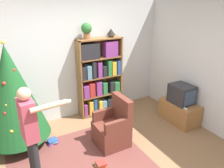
# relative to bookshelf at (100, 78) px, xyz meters

# --- Properties ---
(ground_plane) EXTENTS (14.00, 14.00, 0.00)m
(ground_plane) POSITION_rel_bookshelf_xyz_m (-0.71, -1.75, -0.88)
(ground_plane) COLOR #846042
(wall_back) EXTENTS (8.00, 0.10, 2.60)m
(wall_back) POSITION_rel_bookshelf_xyz_m (-0.71, 0.22, 0.42)
(wall_back) COLOR silver
(wall_back) RESTS_ON ground_plane
(wall_right) EXTENTS (0.10, 8.00, 2.60)m
(wall_right) POSITION_rel_bookshelf_xyz_m (1.66, -1.75, 0.42)
(wall_right) COLOR silver
(wall_right) RESTS_ON ground_plane
(area_rug) EXTENTS (2.17, 1.68, 0.01)m
(area_rug) POSITION_rel_bookshelf_xyz_m (-1.08, -1.37, -0.88)
(area_rug) COLOR brown
(area_rug) RESTS_ON ground_plane
(bookshelf) EXTENTS (1.02, 0.29, 1.77)m
(bookshelf) POSITION_rel_bookshelf_xyz_m (0.00, 0.00, 0.00)
(bookshelf) COLOR brown
(bookshelf) RESTS_ON ground_plane
(tv_stand) EXTENTS (0.48, 0.85, 0.45)m
(tv_stand) POSITION_rel_bookshelf_xyz_m (1.35, -1.22, -0.66)
(tv_stand) COLOR #996638
(tv_stand) RESTS_ON ground_plane
(television) EXTENTS (0.39, 0.48, 0.40)m
(television) POSITION_rel_bookshelf_xyz_m (1.35, -1.22, -0.23)
(television) COLOR #28282D
(television) RESTS_ON tv_stand
(game_remote) EXTENTS (0.04, 0.12, 0.02)m
(game_remote) POSITION_rel_bookshelf_xyz_m (1.21, -1.47, -0.42)
(game_remote) COLOR white
(game_remote) RESTS_ON tv_stand
(christmas_tree) EXTENTS (1.13, 1.13, 1.95)m
(christmas_tree) POSITION_rel_bookshelf_xyz_m (-1.86, -0.43, 0.16)
(christmas_tree) COLOR #4C3323
(christmas_tree) RESTS_ON ground_plane
(armchair) EXTENTS (0.57, 0.56, 0.92)m
(armchair) POSITION_rel_bookshelf_xyz_m (-0.33, -1.23, -0.56)
(armchair) COLOR brown
(armchair) RESTS_ON ground_plane
(standing_person) EXTENTS (0.66, 0.47, 1.51)m
(standing_person) POSITION_rel_bookshelf_xyz_m (-1.77, -1.51, 0.01)
(standing_person) COLOR #232328
(standing_person) RESTS_ON ground_plane
(potted_plant) EXTENTS (0.22, 0.22, 0.33)m
(potted_plant) POSITION_rel_bookshelf_xyz_m (-0.27, 0.01, 1.08)
(potted_plant) COLOR #935B38
(potted_plant) RESTS_ON bookshelf
(table_lamp) EXTENTS (0.20, 0.20, 0.18)m
(table_lamp) POSITION_rel_bookshelf_xyz_m (0.30, 0.01, 0.99)
(table_lamp) COLOR #473828
(table_lamp) RESTS_ON bookshelf
(book_pile_near_tree) EXTENTS (0.23, 0.19, 0.08)m
(book_pile_near_tree) POSITION_rel_bookshelf_xyz_m (-1.33, -0.68, -0.84)
(book_pile_near_tree) COLOR #843889
(book_pile_near_tree) RESTS_ON ground_plane
(book_pile_by_chair) EXTENTS (0.19, 0.17, 0.09)m
(book_pile_by_chair) POSITION_rel_bookshelf_xyz_m (-0.81, -1.69, -0.83)
(book_pile_by_chair) COLOR orange
(book_pile_by_chair) RESTS_ON ground_plane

